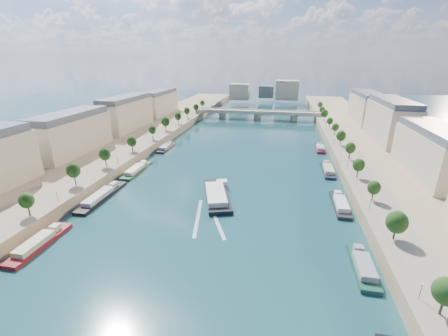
% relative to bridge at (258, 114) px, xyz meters
% --- Properties ---
extents(ground, '(700.00, 700.00, 0.00)m').
position_rel_bridge_xyz_m(ground, '(0.00, -117.19, -5.08)').
color(ground, '#0B2D33').
rests_on(ground, ground).
extents(quay_left, '(44.00, 520.00, 5.00)m').
position_rel_bridge_xyz_m(quay_left, '(-72.00, -117.19, -2.58)').
color(quay_left, '#9E8460').
rests_on(quay_left, ground).
extents(quay_right, '(44.00, 520.00, 5.00)m').
position_rel_bridge_xyz_m(quay_right, '(72.00, -117.19, -2.58)').
color(quay_right, '#9E8460').
rests_on(quay_right, ground).
extents(pave_left, '(14.00, 520.00, 0.10)m').
position_rel_bridge_xyz_m(pave_left, '(-57.00, -117.19, -0.03)').
color(pave_left, gray).
rests_on(pave_left, quay_left).
extents(pave_right, '(14.00, 520.00, 0.10)m').
position_rel_bridge_xyz_m(pave_right, '(57.00, -117.19, -0.03)').
color(pave_right, gray).
rests_on(pave_right, quay_right).
extents(trees_left, '(4.80, 268.80, 8.26)m').
position_rel_bridge_xyz_m(trees_left, '(-55.00, -115.19, 5.39)').
color(trees_left, '#382B1E').
rests_on(trees_left, ground).
extents(trees_right, '(4.80, 268.80, 8.26)m').
position_rel_bridge_xyz_m(trees_right, '(55.00, -107.19, 5.39)').
color(trees_right, '#382B1E').
rests_on(trees_right, ground).
extents(lamps_left, '(0.36, 200.36, 4.28)m').
position_rel_bridge_xyz_m(lamps_left, '(-52.50, -127.19, 2.70)').
color(lamps_left, black).
rests_on(lamps_left, ground).
extents(lamps_right, '(0.36, 200.36, 4.28)m').
position_rel_bridge_xyz_m(lamps_right, '(52.50, -112.19, 2.70)').
color(lamps_right, black).
rests_on(lamps_right, ground).
extents(buildings_left, '(16.00, 226.00, 23.20)m').
position_rel_bridge_xyz_m(buildings_left, '(-85.00, -105.19, 11.37)').
color(buildings_left, '#C4B797').
rests_on(buildings_left, ground).
extents(buildings_right, '(16.00, 226.00, 23.20)m').
position_rel_bridge_xyz_m(buildings_right, '(85.00, -105.19, 11.37)').
color(buildings_right, '#C4B797').
rests_on(buildings_right, ground).
extents(skyline, '(79.00, 42.00, 22.00)m').
position_rel_bridge_xyz_m(skyline, '(3.19, 102.34, 9.57)').
color(skyline, '#C4B797').
rests_on(skyline, ground).
extents(bridge, '(112.00, 12.00, 8.15)m').
position_rel_bridge_xyz_m(bridge, '(0.00, 0.00, 0.00)').
color(bridge, '#C1B79E').
rests_on(bridge, ground).
extents(tour_barge, '(17.36, 31.45, 4.11)m').
position_rel_bridge_xyz_m(tour_barge, '(-1.18, -163.20, -3.89)').
color(tour_barge, black).
rests_on(tour_barge, ground).
extents(wake, '(15.31, 25.78, 0.04)m').
position_rel_bridge_xyz_m(wake, '(-1.18, -179.74, -5.06)').
color(wake, silver).
rests_on(wake, ground).
extents(moored_barges_left, '(5.00, 157.48, 3.60)m').
position_rel_bridge_xyz_m(moored_barges_left, '(-45.50, -174.24, -4.24)').
color(moored_barges_left, '#1A2439').
rests_on(moored_barges_left, ground).
extents(moored_barges_right, '(5.00, 161.55, 3.60)m').
position_rel_bridge_xyz_m(moored_barges_right, '(45.50, -161.85, -4.24)').
color(moored_barges_right, black).
rests_on(moored_barges_right, ground).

